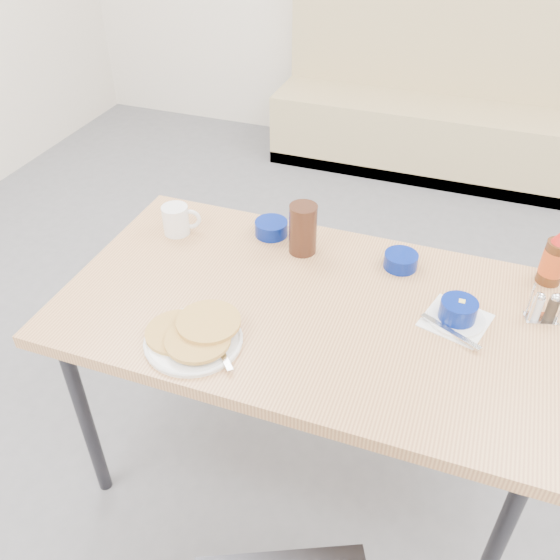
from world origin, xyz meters
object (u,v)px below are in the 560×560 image
(creamer_bowl, at_px, (271,228))
(syrup_bottle, at_px, (555,259))
(booth_bench, at_px, (426,113))
(dining_table, at_px, (307,320))
(coffee_mug, at_px, (177,220))
(condiment_caddy, at_px, (544,309))
(butter_bowl, at_px, (401,261))
(pancake_plate, at_px, (194,336))
(grits_setting, at_px, (457,313))
(amber_tumbler, at_px, (303,229))

(creamer_bowl, relative_size, syrup_bottle, 0.58)
(booth_bench, relative_size, dining_table, 1.36)
(coffee_mug, height_order, condiment_caddy, condiment_caddy)
(booth_bench, bearing_deg, butter_bowl, -84.64)
(creamer_bowl, relative_size, butter_bowl, 1.05)
(condiment_caddy, bearing_deg, booth_bench, 90.11)
(pancake_plate, relative_size, condiment_caddy, 2.63)
(coffee_mug, bearing_deg, pancake_plate, -57.87)
(grits_setting, height_order, amber_tumbler, amber_tumbler)
(butter_bowl, relative_size, condiment_caddy, 0.98)
(grits_setting, distance_m, butter_bowl, 0.27)
(amber_tumbler, bearing_deg, creamer_bowl, 156.50)
(dining_table, relative_size, coffee_mug, 11.41)
(grits_setting, bearing_deg, dining_table, -170.80)
(condiment_caddy, bearing_deg, pancake_plate, -169.43)
(dining_table, distance_m, coffee_mug, 0.57)
(butter_bowl, bearing_deg, creamer_bowl, 175.48)
(butter_bowl, xyz_separation_m, syrup_bottle, (0.43, 0.08, 0.06))
(dining_table, bearing_deg, condiment_caddy, 13.96)
(pancake_plate, height_order, syrup_bottle, syrup_bottle)
(pancake_plate, distance_m, syrup_bottle, 1.06)
(coffee_mug, xyz_separation_m, creamer_bowl, (0.30, 0.09, -0.03))
(dining_table, relative_size, pancake_plate, 5.04)
(creamer_bowl, distance_m, condiment_caddy, 0.86)
(creamer_bowl, height_order, condiment_caddy, condiment_caddy)
(dining_table, bearing_deg, syrup_bottle, 27.98)
(butter_bowl, bearing_deg, coffee_mug, -175.33)
(pancake_plate, height_order, grits_setting, grits_setting)
(butter_bowl, bearing_deg, booth_bench, 95.36)
(syrup_bottle, bearing_deg, coffee_mug, -173.24)
(creamer_bowl, distance_m, syrup_bottle, 0.87)
(dining_table, xyz_separation_m, amber_tumbler, (-0.10, 0.24, 0.14))
(amber_tumbler, xyz_separation_m, condiment_caddy, (0.72, -0.09, -0.05))
(dining_table, height_order, syrup_bottle, syrup_bottle)
(coffee_mug, bearing_deg, amber_tumbler, 5.32)
(dining_table, xyz_separation_m, creamer_bowl, (-0.22, 0.30, 0.09))
(coffee_mug, relative_size, condiment_caddy, 1.16)
(amber_tumbler, height_order, condiment_caddy, amber_tumbler)
(coffee_mug, bearing_deg, creamer_bowl, 17.69)
(pancake_plate, height_order, amber_tumbler, amber_tumbler)
(booth_bench, relative_size, grits_setting, 8.82)
(coffee_mug, relative_size, grits_setting, 0.57)
(grits_setting, height_order, creamer_bowl, grits_setting)
(butter_bowl, distance_m, condiment_caddy, 0.42)
(amber_tumbler, xyz_separation_m, syrup_bottle, (0.74, 0.10, -0.00))
(dining_table, xyz_separation_m, grits_setting, (0.40, 0.07, 0.09))
(creamer_bowl, relative_size, condiment_caddy, 1.03)
(creamer_bowl, xyz_separation_m, condiment_caddy, (0.85, -0.14, 0.01))
(booth_bench, distance_m, amber_tumbler, 2.35)
(pancake_plate, relative_size, syrup_bottle, 1.48)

